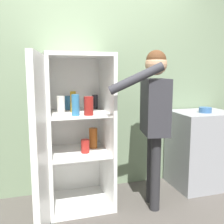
# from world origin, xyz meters

# --- Properties ---
(wall_back) EXTENTS (7.00, 0.06, 2.55)m
(wall_back) POSITION_xyz_m (0.00, 0.98, 1.27)
(wall_back) COLOR gray
(wall_back) RESTS_ON ground_plane
(refrigerator) EXTENTS (0.79, 1.27, 1.57)m
(refrigerator) POSITION_xyz_m (-0.32, 0.53, 0.79)
(refrigerator) COLOR white
(refrigerator) RESTS_ON ground_plane
(person) EXTENTS (0.68, 0.52, 1.61)m
(person) POSITION_xyz_m (0.49, 0.34, 1.03)
(person) COLOR #262628
(person) RESTS_ON ground_plane
(counter) EXTENTS (0.69, 0.58, 0.92)m
(counter) POSITION_xyz_m (1.27, 0.64, 0.46)
(counter) COLOR gray
(counter) RESTS_ON ground_plane
(bowl) EXTENTS (0.14, 0.14, 0.06)m
(bowl) POSITION_xyz_m (1.26, 0.58, 0.95)
(bowl) COLOR #335B8E
(bowl) RESTS_ON counter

